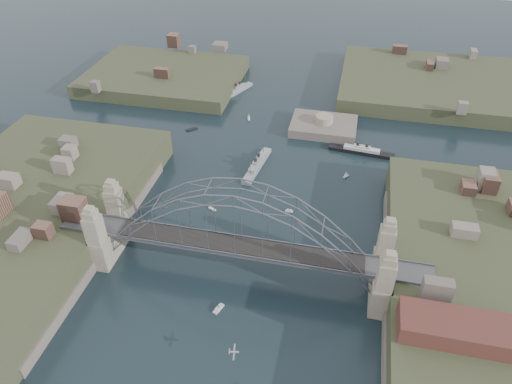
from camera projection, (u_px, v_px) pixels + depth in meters
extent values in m
plane|color=black|center=(239.00, 272.00, 110.67)|extent=(500.00, 500.00, 0.00)
cube|color=#49494B|center=(238.00, 247.00, 105.83)|extent=(84.00, 6.00, 0.70)
cube|color=#585D66|center=(235.00, 255.00, 103.16)|extent=(84.00, 0.25, 0.50)
cube|color=#585D66|center=(242.00, 236.00, 107.83)|extent=(84.00, 0.25, 0.50)
cube|color=black|center=(238.00, 245.00, 105.50)|extent=(55.20, 5.20, 0.35)
cube|color=gray|center=(97.00, 238.00, 106.86)|extent=(3.40, 3.40, 17.70)
cube|color=gray|center=(117.00, 211.00, 114.63)|extent=(3.40, 3.40, 17.70)
cube|color=gray|center=(384.00, 285.00, 96.00)|extent=(3.40, 3.40, 17.70)
cube|color=gray|center=(384.00, 250.00, 103.77)|extent=(3.40, 3.40, 17.70)
cube|color=gray|center=(111.00, 239.00, 113.68)|extent=(4.08, 13.80, 8.00)
cube|color=gray|center=(380.00, 283.00, 102.82)|extent=(4.08, 13.80, 8.00)
cube|color=#373C24|center=(15.00, 229.00, 119.46)|extent=(50.00, 90.00, 12.00)
cube|color=#60564D|center=(98.00, 246.00, 116.19)|extent=(6.00, 70.00, 4.00)
cube|color=#373C24|center=(508.00, 310.00, 99.46)|extent=(50.00, 90.00, 12.00)
cube|color=#60564D|center=(397.00, 295.00, 103.95)|extent=(6.00, 70.00, 4.00)
cube|color=#373C24|center=(165.00, 81.00, 193.65)|extent=(60.00, 45.00, 9.00)
cube|color=#373C24|center=(431.00, 89.00, 187.05)|extent=(70.00, 55.00, 9.50)
cube|color=#60564D|center=(323.00, 131.00, 163.28)|extent=(22.00, 16.00, 7.00)
cylinder|color=gray|center=(324.00, 119.00, 160.44)|extent=(6.00, 6.00, 2.40)
cube|color=#592D26|center=(455.00, 329.00, 86.16)|extent=(20.00, 8.00, 4.00)
cube|color=#949A9D|center=(257.00, 166.00, 144.67)|extent=(5.14, 19.60, 1.73)
cube|color=#949A9D|center=(257.00, 163.00, 143.89)|extent=(3.34, 10.85, 1.30)
cube|color=#949A9D|center=(257.00, 160.00, 143.30)|extent=(2.05, 5.00, 0.86)
cylinder|color=black|center=(256.00, 160.00, 141.82)|extent=(0.93, 0.93, 1.73)
cylinder|color=black|center=(259.00, 156.00, 143.86)|extent=(0.93, 0.93, 1.73)
cylinder|color=#585D66|center=(250.00, 169.00, 138.62)|extent=(0.17, 0.17, 4.32)
cylinder|color=#585D66|center=(264.00, 149.00, 147.33)|extent=(0.17, 0.17, 4.32)
cube|color=#949A9D|center=(238.00, 91.00, 186.31)|extent=(8.54, 15.44, 1.59)
cube|color=#949A9D|center=(238.00, 88.00, 185.59)|extent=(5.10, 8.67, 1.20)
cube|color=#949A9D|center=(238.00, 86.00, 185.04)|extent=(2.74, 4.13, 0.80)
cylinder|color=black|center=(236.00, 85.00, 183.91)|extent=(0.79, 0.79, 1.59)
cylinder|color=black|center=(240.00, 83.00, 185.33)|extent=(0.79, 0.79, 1.59)
cylinder|color=#585D66|center=(230.00, 89.00, 181.69)|extent=(0.16, 0.16, 3.99)
cylinder|color=#585D66|center=(246.00, 81.00, 187.79)|extent=(0.16, 0.16, 3.99)
cube|color=black|center=(361.00, 152.00, 151.11)|extent=(20.64, 4.94, 1.49)
cube|color=silver|center=(362.00, 149.00, 150.43)|extent=(11.41, 3.27, 1.12)
cube|color=silver|center=(362.00, 147.00, 149.92)|extent=(5.25, 2.07, 0.74)
cylinder|color=black|center=(358.00, 144.00, 149.89)|extent=(1.00, 1.00, 1.49)
cylinder|color=black|center=(367.00, 146.00, 149.17)|extent=(1.00, 1.00, 1.49)
cylinder|color=#585D66|center=(343.00, 142.00, 151.20)|extent=(0.15, 0.15, 3.72)
cylinder|color=#585D66|center=(382.00, 149.00, 148.08)|extent=(0.15, 0.15, 3.72)
cube|color=#9E9FA4|center=(234.00, 352.00, 87.35)|extent=(1.77, 0.62, 0.30)
cube|color=#9E9FA4|center=(234.00, 352.00, 87.31)|extent=(0.91, 3.47, 0.07)
cube|color=#9E9FA4|center=(229.00, 351.00, 87.27)|extent=(0.36, 1.10, 0.38)
cube|color=silver|center=(212.00, 209.00, 128.81)|extent=(2.40, 1.71, 0.45)
cube|color=silver|center=(289.00, 211.00, 128.04)|extent=(2.04, 0.73, 0.45)
cube|color=silver|center=(289.00, 210.00, 127.80)|extent=(1.23, 0.60, 0.40)
cylinder|color=black|center=(289.00, 209.00, 127.53)|extent=(0.16, 0.16, 0.70)
cube|color=silver|center=(219.00, 309.00, 101.98)|extent=(1.95, 3.14, 0.45)
cube|color=silver|center=(218.00, 308.00, 101.74)|extent=(1.40, 1.97, 0.40)
cylinder|color=black|center=(218.00, 306.00, 101.46)|extent=(0.16, 0.16, 0.70)
cube|color=silver|center=(346.00, 177.00, 140.84)|extent=(1.88, 2.19, 0.45)
cylinder|color=#585D66|center=(346.00, 174.00, 140.21)|extent=(0.08, 0.08, 2.20)
cone|color=silver|center=(346.00, 174.00, 140.21)|extent=(1.54, 1.59, 1.92)
cube|color=silver|center=(192.00, 129.00, 163.00)|extent=(3.68, 3.60, 0.45)
cube|color=silver|center=(262.00, 160.00, 148.13)|extent=(1.62, 1.26, 0.45)
cube|color=silver|center=(262.00, 158.00, 147.88)|extent=(1.04, 0.87, 0.40)
cylinder|color=black|center=(262.00, 157.00, 147.61)|extent=(0.16, 0.16, 0.70)
cube|color=silver|center=(249.00, 119.00, 168.98)|extent=(1.39, 2.22, 0.45)
cylinder|color=#585D66|center=(249.00, 116.00, 168.34)|extent=(0.08, 0.08, 2.20)
cone|color=silver|center=(249.00, 116.00, 168.34)|extent=(1.37, 1.51, 1.92)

